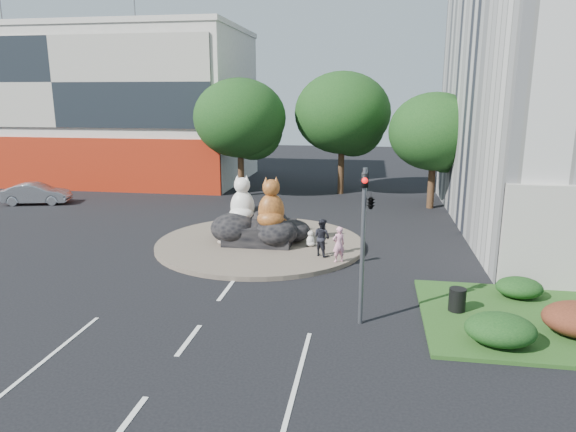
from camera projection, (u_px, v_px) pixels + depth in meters
name	position (u px, v px, depth m)	size (l,w,h in m)	color
ground	(189.00, 340.00, 15.27)	(120.00, 120.00, 0.00)	black
roundabout_island	(260.00, 243.00, 24.84)	(10.00, 10.00, 0.20)	brown
rock_plinth	(260.00, 232.00, 24.72)	(3.20, 2.60, 0.90)	black
shophouse_block	(97.00, 106.00, 43.46)	(25.20, 12.30, 17.40)	silver
tree_left	(241.00, 122.00, 35.85)	(6.46, 6.46, 8.27)	#382314
tree_mid	(343.00, 117.00, 36.61)	(6.84, 6.84, 8.76)	#382314
tree_right	(435.00, 135.00, 32.04)	(5.70, 5.70, 7.30)	#382314
hedge_near_green	(500.00, 329.00, 14.68)	(2.00, 1.60, 0.90)	#103311
hedge_back_green	(519.00, 288.00, 18.12)	(1.60, 1.28, 0.72)	#103311
traffic_light	(367.00, 213.00, 15.55)	(0.44, 1.24, 5.00)	#595B60
street_lamp	(571.00, 163.00, 19.89)	(2.34, 0.22, 8.06)	#595B60
cat_white	(242.00, 198.00, 24.78)	(1.36, 1.18, 2.27)	silver
cat_tabby	(271.00, 202.00, 23.73)	(1.41, 1.22, 2.36)	#A56722
kitten_calico	(223.00, 236.00, 24.16)	(0.53, 0.46, 0.88)	silver
kitten_white	(310.00, 238.00, 23.95)	(0.47, 0.40, 0.78)	silver
pedestrian_pink	(339.00, 244.00, 21.62)	(0.56, 0.37, 1.54)	pink
pedestrian_dark	(322.00, 237.00, 22.45)	(0.81, 0.63, 1.67)	black
parked_car	(36.00, 194.00, 34.09)	(1.48, 4.25, 1.40)	#999BA1
litter_bin	(457.00, 300.00, 16.99)	(0.56, 0.56, 0.77)	black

